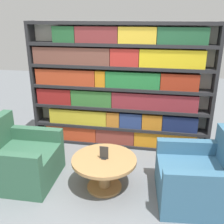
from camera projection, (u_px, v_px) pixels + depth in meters
name	position (u px, v px, depth m)	size (l,w,h in m)	color
ground_plane	(102.00, 192.00, 3.40)	(14.00, 14.00, 0.00)	slate
bookshelf	(119.00, 88.00, 4.30)	(2.98, 0.30, 2.07)	silver
armchair_left	(20.00, 160.00, 3.56)	(0.91, 0.89, 0.85)	#336047
armchair_right	(199.00, 179.00, 3.17)	(0.98, 0.96, 0.85)	#386684
coffee_table	(104.00, 167.00, 3.38)	(0.83, 0.83, 0.44)	#AD7F4C
table_sign	(104.00, 153.00, 3.31)	(0.11, 0.06, 0.17)	black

